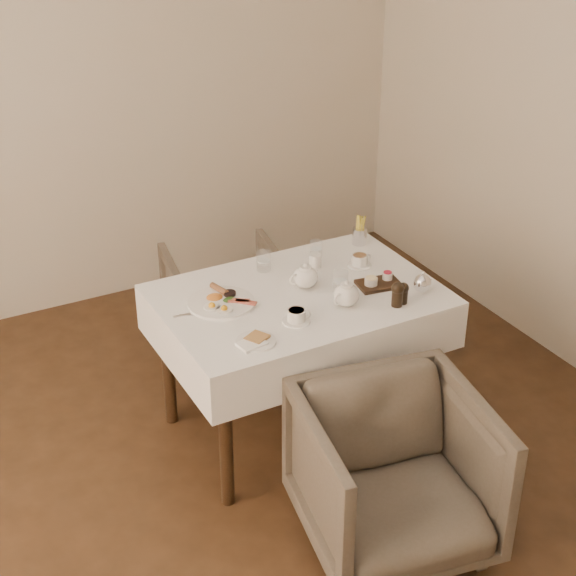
# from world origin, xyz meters

# --- Properties ---
(table) EXTENTS (1.28, 0.88, 0.75)m
(table) POSITION_xyz_m (0.64, 0.73, 0.64)
(table) COLOR black
(table) RESTS_ON ground
(armchair_near) EXTENTS (0.85, 0.87, 0.68)m
(armchair_near) POSITION_xyz_m (0.62, -0.13, 0.34)
(armchair_near) COLOR #50483B
(armchair_near) RESTS_ON ground
(armchair_far) EXTENTS (0.72, 0.74, 0.59)m
(armchair_far) POSITION_xyz_m (0.65, 1.59, 0.29)
(armchair_far) COLOR #50483B
(armchair_far) RESTS_ON ground
(breakfast_plate) EXTENTS (0.31, 0.31, 0.04)m
(breakfast_plate) POSITION_xyz_m (0.29, 0.82, 0.77)
(breakfast_plate) COLOR white
(breakfast_plate) RESTS_ON table
(side_plate) EXTENTS (0.18, 0.17, 0.02)m
(side_plate) POSITION_xyz_m (0.28, 0.44, 0.76)
(side_plate) COLOR white
(side_plate) RESTS_ON table
(teapot_centre) EXTENTS (0.17, 0.13, 0.13)m
(teapot_centre) POSITION_xyz_m (0.70, 0.77, 0.82)
(teapot_centre) COLOR white
(teapot_centre) RESTS_ON table
(teapot_front) EXTENTS (0.20, 0.17, 0.13)m
(teapot_front) POSITION_xyz_m (0.78, 0.53, 0.82)
(teapot_front) COLOR white
(teapot_front) RESTS_ON table
(creamer) EXTENTS (0.07, 0.07, 0.07)m
(creamer) POSITION_xyz_m (0.84, 0.92, 0.79)
(creamer) COLOR white
(creamer) RESTS_ON table
(teacup_near) EXTENTS (0.12, 0.12, 0.06)m
(teacup_near) POSITION_xyz_m (0.51, 0.51, 0.78)
(teacup_near) COLOR white
(teacup_near) RESTS_ON table
(teacup_far) EXTENTS (0.12, 0.12, 0.06)m
(teacup_far) POSITION_xyz_m (1.04, 0.84, 0.78)
(teacup_far) COLOR white
(teacup_far) RESTS_ON table
(glass_left) EXTENTS (0.08, 0.08, 0.10)m
(glass_left) POSITION_xyz_m (0.61, 1.02, 0.80)
(glass_left) COLOR silver
(glass_left) RESTS_ON table
(glass_mid) EXTENTS (0.08, 0.08, 0.10)m
(glass_mid) POSITION_xyz_m (0.83, 0.66, 0.81)
(glass_mid) COLOR silver
(glass_mid) RESTS_ON table
(glass_right) EXTENTS (0.07, 0.07, 0.09)m
(glass_right) POSITION_xyz_m (0.90, 1.02, 0.80)
(glass_right) COLOR silver
(glass_right) RESTS_ON table
(condiment_board) EXTENTS (0.21, 0.16, 0.05)m
(condiment_board) POSITION_xyz_m (1.01, 0.62, 0.77)
(condiment_board) COLOR black
(condiment_board) RESTS_ON table
(pepper_mill_left) EXTENTS (0.07, 0.07, 0.12)m
(pepper_mill_left) POSITION_xyz_m (0.98, 0.42, 0.81)
(pepper_mill_left) COLOR black
(pepper_mill_left) RESTS_ON table
(pepper_mill_right) EXTENTS (0.05, 0.05, 0.10)m
(pepper_mill_right) POSITION_xyz_m (1.02, 0.43, 0.81)
(pepper_mill_right) COLOR black
(pepper_mill_right) RESTS_ON table
(silver_pot) EXTENTS (0.12, 0.11, 0.11)m
(silver_pot) POSITION_xyz_m (1.15, 0.48, 0.81)
(silver_pot) COLOR white
(silver_pot) RESTS_ON table
(fries_cup) EXTENTS (0.07, 0.07, 0.16)m
(fries_cup) POSITION_xyz_m (1.18, 1.05, 0.82)
(fries_cup) COLOR silver
(fries_cup) RESTS_ON table
(cutlery_fork) EXTENTS (0.18, 0.03, 0.00)m
(cutlery_fork) POSITION_xyz_m (0.14, 0.79, 0.76)
(cutlery_fork) COLOR silver
(cutlery_fork) RESTS_ON table
(cutlery_knife) EXTENTS (0.18, 0.08, 0.00)m
(cutlery_knife) POSITION_xyz_m (0.17, 0.77, 0.76)
(cutlery_knife) COLOR silver
(cutlery_knife) RESTS_ON table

